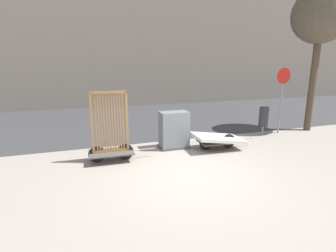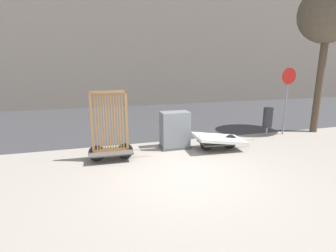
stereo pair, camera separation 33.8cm
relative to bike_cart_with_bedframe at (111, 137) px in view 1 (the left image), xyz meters
name	(u,v)px [view 1 (the left image)]	position (x,y,z in m)	size (l,w,h in m)	color
ground_plane	(189,176)	(1.74, -1.67, -0.73)	(60.00, 60.00, 0.00)	gray
road_strip	(133,119)	(1.74, 5.62, -0.72)	(56.00, 8.45, 0.01)	#38383A
building_facade	(112,0)	(1.74, 11.85, 6.19)	(48.00, 4.00, 13.85)	slate
bike_cart_with_bedframe	(111,137)	(0.00, 0.00, 0.00)	(1.98, 0.78, 2.04)	#4C4742
bike_cart_with_mattress	(218,139)	(3.48, 0.00, -0.38)	(2.16, 1.05, 0.53)	#4C4742
utility_cabinet	(174,131)	(2.14, 0.58, -0.15)	(0.99, 0.60, 1.23)	#4C4C4C
trash_bin	(264,117)	(6.09, 1.05, -0.01)	(0.36, 0.36, 1.11)	gray
sign_post	(282,90)	(6.86, 1.04, 1.04)	(0.63, 0.06, 2.66)	gray
street_tree	(321,16)	(8.37, 1.05, 3.83)	(2.22, 2.22, 5.74)	#4C3D2D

